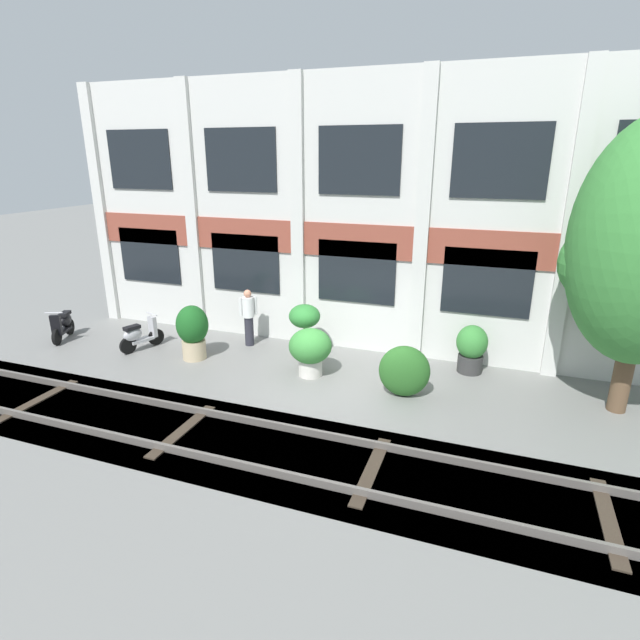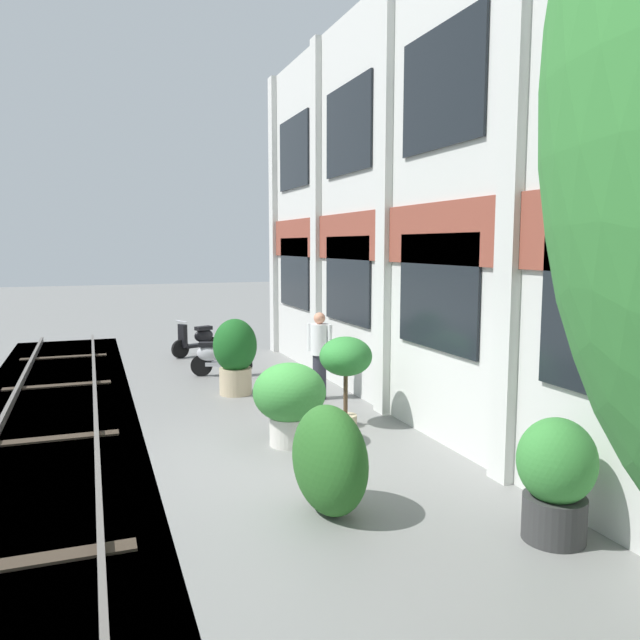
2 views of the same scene
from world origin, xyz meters
TOP-DOWN VIEW (x-y plane):
  - ground_plane at (0.00, 0.00)m, footprint 80.00×80.00m
  - apartment_facade at (-0.00, 2.64)m, footprint 17.35×0.64m
  - rail_tracks at (-0.00, -3.11)m, footprint 24.99×2.80m
  - potted_plant_stone_basin at (-3.92, 0.23)m, footprint 0.86×0.86m
  - potted_plant_terracotta_small at (-1.15, 1.43)m, footprint 0.85×0.85m
  - potted_plant_fluted_column at (-0.55, 0.29)m, footprint 1.07×1.07m
  - potted_plant_ribbed_drum at (3.21, 1.88)m, footprint 0.78×0.78m
  - scooter_near_curb at (-8.48, 0.22)m, footprint 0.73×1.30m
  - scooter_second_parked at (-5.72, 0.25)m, footprint 0.67×1.33m
  - resident_by_doorway at (-2.98, 1.65)m, footprint 0.42×0.38m
  - topiary_hedge at (1.87, -0.01)m, footprint 1.25×0.86m

SIDE VIEW (x-z plane):
  - rail_tracks at x=0.00m, z-range -0.35..0.08m
  - ground_plane at x=0.00m, z-range 0.00..0.00m
  - scooter_near_curb at x=-8.48m, z-range -0.05..0.93m
  - scooter_second_parked at x=-5.72m, z-range -0.05..0.93m
  - topiary_hedge at x=1.87m, z-range 0.00..1.21m
  - potted_plant_ribbed_drum at x=3.21m, z-range 0.04..1.29m
  - potted_plant_fluted_column at x=-0.55m, z-range 0.10..1.32m
  - potted_plant_stone_basin at x=-3.92m, z-range 0.07..1.57m
  - resident_by_doorway at x=-2.98m, z-range 0.06..1.73m
  - potted_plant_terracotta_small at x=-1.15m, z-range 0.36..1.82m
  - apartment_facade at x=0.00m, z-range -0.01..7.32m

